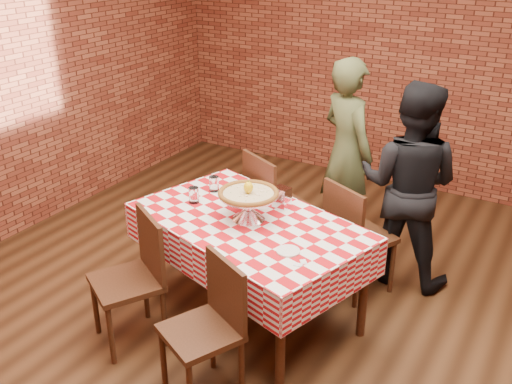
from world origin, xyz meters
TOP-DOWN VIEW (x-y plane):
  - ground at (0.00, 0.00)m, footprint 6.00×6.00m
  - back_wall at (0.00, 3.00)m, footprint 5.50×0.00m
  - table at (-0.29, 0.14)m, footprint 1.78×1.36m
  - tablecloth at (-0.29, 0.14)m, footprint 1.82×1.40m
  - pizza_stand at (-0.30, 0.16)m, footprint 0.51×0.51m
  - pizza at (-0.30, 0.16)m, footprint 0.52×0.52m
  - lemon at (-0.30, 0.16)m, footprint 0.08×0.08m
  - water_glass_left at (-0.78, 0.18)m, footprint 0.09×0.09m
  - water_glass_right at (-0.76, 0.42)m, footprint 0.09×0.09m
  - side_plate at (0.13, -0.10)m, footprint 0.18×0.18m
  - sweetener_packet_a at (0.25, -0.20)m, footprint 0.05×0.04m
  - sweetener_packet_b at (0.27, -0.16)m, footprint 0.06×0.06m
  - condiment_caddy at (-0.19, 0.42)m, footprint 0.12×0.10m
  - chair_near_left at (-0.83, -0.52)m, footprint 0.57×0.57m
  - chair_near_right at (-0.11, -0.69)m, footprint 0.53×0.53m
  - chair_far_left at (-0.51, 0.99)m, footprint 0.60×0.60m
  - chair_far_right at (0.26, 0.84)m, footprint 0.56×0.56m
  - diner_olive at (-0.17, 1.56)m, footprint 0.71×0.64m
  - diner_black at (0.48, 1.18)m, footprint 0.79×0.63m

SIDE VIEW (x-z plane):
  - ground at x=0.00m, z-range 0.00..0.00m
  - table at x=-0.29m, z-range 0.00..0.75m
  - chair_near_right at x=-0.11m, z-range 0.00..0.87m
  - chair_near_left at x=-0.83m, z-range 0.00..0.90m
  - chair_far_right at x=0.26m, z-range 0.00..0.90m
  - chair_far_left at x=-0.51m, z-range 0.00..0.93m
  - tablecloth at x=-0.29m, z-range 0.49..0.76m
  - sweetener_packet_a at x=0.25m, z-range 0.76..0.76m
  - sweetener_packet_b at x=0.27m, z-range 0.76..0.76m
  - side_plate at x=0.13m, z-range 0.76..0.77m
  - diner_black at x=0.48m, z-range 0.00..1.59m
  - diner_olive at x=-0.17m, z-range 0.00..1.62m
  - water_glass_left at x=-0.78m, z-range 0.76..0.87m
  - water_glass_right at x=-0.76m, z-range 0.76..0.87m
  - condiment_caddy at x=-0.19m, z-range 0.76..0.91m
  - pizza_stand at x=-0.30m, z-range 0.76..0.94m
  - pizza at x=-0.30m, z-range 0.93..0.96m
  - lemon at x=-0.30m, z-range 0.95..1.03m
  - back_wall at x=0.00m, z-range -1.30..4.20m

